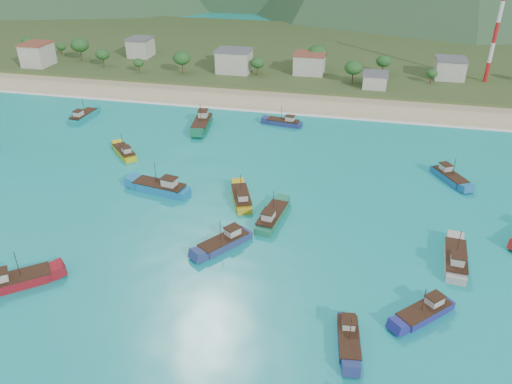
% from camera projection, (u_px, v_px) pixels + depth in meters
% --- Properties ---
extents(ground, '(600.00, 600.00, 0.00)m').
position_uv_depth(ground, '(237.00, 262.00, 80.36)').
color(ground, '#0D9787').
rests_on(ground, ground).
extents(beach, '(400.00, 18.00, 1.20)m').
position_uv_depth(beach, '(304.00, 103.00, 147.59)').
color(beach, beige).
rests_on(beach, ground).
extents(land, '(400.00, 110.00, 2.40)m').
position_uv_depth(land, '(325.00, 54.00, 199.51)').
color(land, '#385123').
rests_on(land, ground).
extents(surf_line, '(400.00, 2.50, 0.08)m').
position_uv_depth(surf_line, '(300.00, 114.00, 139.51)').
color(surf_line, white).
rests_on(surf_line, ground).
extents(village, '(213.92, 29.19, 7.48)m').
position_uv_depth(village, '(329.00, 67.00, 164.88)').
color(village, beige).
rests_on(village, ground).
extents(vegetation, '(278.72, 25.79, 9.38)m').
position_uv_depth(vegetation, '(307.00, 64.00, 165.99)').
color(vegetation, '#235623').
rests_on(vegetation, ground).
extents(radio_tower, '(1.20, 1.20, 36.96)m').
position_uv_depth(radio_tower, '(498.00, 22.00, 151.99)').
color(radio_tower, red).
rests_on(radio_tower, ground).
extents(boat_0, '(8.19, 9.82, 5.89)m').
position_uv_depth(boat_0, '(224.00, 243.00, 83.87)').
color(boat_0, navy).
rests_on(boat_0, ground).
extents(boat_1, '(4.54, 10.86, 6.22)m').
position_uv_depth(boat_1, '(272.00, 218.00, 90.71)').
color(boat_1, '#1F7150').
rests_on(boat_1, ground).
extents(boat_2, '(9.63, 4.10, 5.51)m').
position_uv_depth(boat_2, '(284.00, 123.00, 132.03)').
color(boat_2, navy).
rests_on(boat_2, ground).
extents(boat_3, '(12.24, 5.48, 6.98)m').
position_uv_depth(boat_3, '(161.00, 188.00, 100.16)').
color(boat_3, '#1571AD').
rests_on(boat_3, ground).
extents(boat_6, '(7.39, 9.88, 5.76)m').
position_uv_depth(boat_6, '(449.00, 177.00, 104.71)').
color(boat_6, '#1E66A4').
rests_on(boat_6, ground).
extents(boat_8, '(8.39, 8.54, 5.46)m').
position_uv_depth(boat_8, '(125.00, 153.00, 115.56)').
color(boat_8, gold).
rests_on(boat_8, ground).
extents(boat_16, '(3.53, 10.40, 6.06)m').
position_uv_depth(boat_16, '(83.00, 117.00, 135.79)').
color(boat_16, teal).
rests_on(boat_16, ground).
extents(boat_18, '(3.64, 9.09, 5.22)m').
position_uv_depth(boat_18, '(348.00, 340.00, 65.01)').
color(boat_18, navy).
rests_on(boat_18, ground).
extents(boat_19, '(8.65, 8.62, 5.57)m').
position_uv_depth(boat_19, '(424.00, 313.00, 69.27)').
color(boat_19, navy).
rests_on(boat_19, ground).
extents(boat_20, '(6.34, 10.28, 5.85)m').
position_uv_depth(boat_20, '(242.00, 198.00, 96.92)').
color(boat_20, gold).
rests_on(boat_20, ground).
extents(boat_22, '(10.42, 9.30, 6.39)m').
position_uv_depth(boat_22, '(16.00, 282.00, 74.89)').
color(boat_22, maroon).
rests_on(boat_22, ground).
extents(boat_25, '(5.36, 12.83, 7.35)m').
position_uv_depth(boat_25, '(202.00, 124.00, 130.61)').
color(boat_25, '#10623F').
rests_on(boat_25, ground).
extents(boat_26, '(4.11, 10.87, 6.28)m').
position_uv_depth(boat_26, '(455.00, 260.00, 79.54)').
color(boat_26, '#AEA49C').
rests_on(boat_26, ground).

